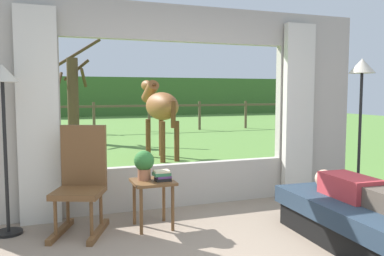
{
  "coord_description": "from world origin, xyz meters",
  "views": [
    {
      "loc": [
        -1.62,
        -2.61,
        1.47
      ],
      "look_at": [
        0.0,
        1.8,
        1.05
      ],
      "focal_mm": 37.62,
      "sensor_mm": 36.0,
      "label": 1
    }
  ],
  "objects_px": {
    "recliner_sofa": "(360,222)",
    "horse": "(160,107)",
    "book_stack": "(162,176)",
    "pasture_tree": "(73,96)",
    "rocking_chair": "(81,180)",
    "reclining_person": "(365,192)",
    "potted_plant": "(144,163)",
    "floor_lamp_right": "(361,88)",
    "floor_lamp_left": "(3,98)",
    "side_table": "(153,189)"
  },
  "relations": [
    {
      "from": "recliner_sofa",
      "to": "horse",
      "type": "height_order",
      "value": "horse"
    },
    {
      "from": "horse",
      "to": "book_stack",
      "type": "bearing_deg",
      "value": -112.28
    },
    {
      "from": "pasture_tree",
      "to": "rocking_chair",
      "type": "bearing_deg",
      "value": -93.25
    },
    {
      "from": "recliner_sofa",
      "to": "book_stack",
      "type": "xyz_separation_m",
      "value": [
        -1.67,
        1.09,
        0.36
      ]
    },
    {
      "from": "reclining_person",
      "to": "potted_plant",
      "type": "distance_m",
      "value": 2.24
    },
    {
      "from": "horse",
      "to": "rocking_chair",
      "type": "bearing_deg",
      "value": -122.89
    },
    {
      "from": "recliner_sofa",
      "to": "floor_lamp_right",
      "type": "distance_m",
      "value": 1.86
    },
    {
      "from": "potted_plant",
      "to": "horse",
      "type": "height_order",
      "value": "horse"
    },
    {
      "from": "rocking_chair",
      "to": "floor_lamp_right",
      "type": "distance_m",
      "value": 3.53
    },
    {
      "from": "floor_lamp_right",
      "to": "reclining_person",
      "type": "bearing_deg",
      "value": -130.29
    },
    {
      "from": "rocking_chair",
      "to": "pasture_tree",
      "type": "distance_m",
      "value": 7.97
    },
    {
      "from": "potted_plant",
      "to": "floor_lamp_right",
      "type": "distance_m",
      "value": 2.85
    },
    {
      "from": "book_stack",
      "to": "recliner_sofa",
      "type": "bearing_deg",
      "value": -33.03
    },
    {
      "from": "reclining_person",
      "to": "floor_lamp_left",
      "type": "bearing_deg",
      "value": 157.42
    },
    {
      "from": "floor_lamp_left",
      "to": "side_table",
      "type": "bearing_deg",
      "value": -12.23
    },
    {
      "from": "recliner_sofa",
      "to": "potted_plant",
      "type": "relative_size",
      "value": 5.43
    },
    {
      "from": "recliner_sofa",
      "to": "floor_lamp_left",
      "type": "bearing_deg",
      "value": 158.15
    },
    {
      "from": "recliner_sofa",
      "to": "rocking_chair",
      "type": "relative_size",
      "value": 1.55
    },
    {
      "from": "side_table",
      "to": "floor_lamp_left",
      "type": "height_order",
      "value": "floor_lamp_left"
    },
    {
      "from": "side_table",
      "to": "floor_lamp_left",
      "type": "bearing_deg",
      "value": 167.77
    },
    {
      "from": "recliner_sofa",
      "to": "side_table",
      "type": "xyz_separation_m",
      "value": [
        -1.76,
        1.14,
        0.21
      ]
    },
    {
      "from": "reclining_person",
      "to": "side_table",
      "type": "distance_m",
      "value": 2.13
    },
    {
      "from": "side_table",
      "to": "floor_lamp_right",
      "type": "bearing_deg",
      "value": -3.43
    },
    {
      "from": "recliner_sofa",
      "to": "potted_plant",
      "type": "bearing_deg",
      "value": 149.36
    },
    {
      "from": "recliner_sofa",
      "to": "book_stack",
      "type": "height_order",
      "value": "book_stack"
    },
    {
      "from": "recliner_sofa",
      "to": "pasture_tree",
      "type": "bearing_deg",
      "value": 105.05
    },
    {
      "from": "rocking_chair",
      "to": "book_stack",
      "type": "distance_m",
      "value": 0.85
    },
    {
      "from": "rocking_chair",
      "to": "floor_lamp_left",
      "type": "relative_size",
      "value": 0.64
    },
    {
      "from": "book_stack",
      "to": "pasture_tree",
      "type": "bearing_deg",
      "value": 92.63
    },
    {
      "from": "reclining_person",
      "to": "potted_plant",
      "type": "height_order",
      "value": "potted_plant"
    },
    {
      "from": "potted_plant",
      "to": "floor_lamp_right",
      "type": "bearing_deg",
      "value": -4.59
    },
    {
      "from": "reclining_person",
      "to": "floor_lamp_left",
      "type": "distance_m",
      "value": 3.67
    },
    {
      "from": "recliner_sofa",
      "to": "book_stack",
      "type": "bearing_deg",
      "value": 149.49
    },
    {
      "from": "potted_plant",
      "to": "pasture_tree",
      "type": "bearing_deg",
      "value": 91.46
    },
    {
      "from": "potted_plant",
      "to": "horse",
      "type": "relative_size",
      "value": 0.18
    },
    {
      "from": "side_table",
      "to": "pasture_tree",
      "type": "xyz_separation_m",
      "value": [
        -0.28,
        8.06,
        0.93
      ]
    },
    {
      "from": "potted_plant",
      "to": "pasture_tree",
      "type": "relative_size",
      "value": 0.1
    },
    {
      "from": "potted_plant",
      "to": "recliner_sofa",
      "type": "bearing_deg",
      "value": -33.16
    },
    {
      "from": "pasture_tree",
      "to": "horse",
      "type": "bearing_deg",
      "value": -67.33
    },
    {
      "from": "reclining_person",
      "to": "side_table",
      "type": "height_order",
      "value": "reclining_person"
    },
    {
      "from": "rocking_chair",
      "to": "floor_lamp_left",
      "type": "distance_m",
      "value": 1.15
    },
    {
      "from": "reclining_person",
      "to": "rocking_chair",
      "type": "xyz_separation_m",
      "value": [
        -2.5,
        1.35,
        0.02
      ]
    },
    {
      "from": "floor_lamp_left",
      "to": "floor_lamp_right",
      "type": "distance_m",
      "value": 4.14
    },
    {
      "from": "recliner_sofa",
      "to": "potted_plant",
      "type": "height_order",
      "value": "potted_plant"
    },
    {
      "from": "potted_plant",
      "to": "rocking_chair",
      "type": "bearing_deg",
      "value": 172.04
    },
    {
      "from": "rocking_chair",
      "to": "horse",
      "type": "bearing_deg",
      "value": 86.03
    },
    {
      "from": "side_table",
      "to": "reclining_person",
      "type": "bearing_deg",
      "value": -34.12
    },
    {
      "from": "potted_plant",
      "to": "book_stack",
      "type": "relative_size",
      "value": 1.7
    },
    {
      "from": "recliner_sofa",
      "to": "floor_lamp_right",
      "type": "xyz_separation_m",
      "value": [
        0.88,
        0.99,
        1.3
      ]
    },
    {
      "from": "pasture_tree",
      "to": "potted_plant",
      "type": "bearing_deg",
      "value": -88.54
    }
  ]
}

